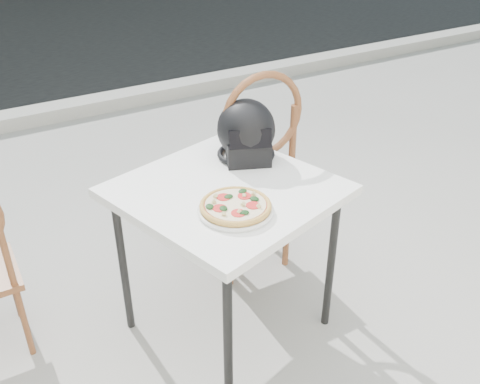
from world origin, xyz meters
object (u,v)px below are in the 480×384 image
pizza (235,205)px  cafe_chair_main (251,164)px  cafe_table_main (227,201)px  helmet (246,133)px  plate (236,210)px

pizza → cafe_chair_main: (0.41, 0.54, -0.16)m
cafe_table_main → helmet: size_ratio=2.79×
plate → cafe_chair_main: bearing=52.9°
cafe_table_main → plate: bearing=-109.4°
cafe_chair_main → pizza: bearing=54.9°
helmet → plate: bearing=-103.5°
helmet → cafe_chair_main: cafe_chair_main is taller
cafe_table_main → helmet: 0.35m
plate → pizza: bearing=91.7°
plate → pizza: pizza is taller
plate → cafe_chair_main: cafe_chair_main is taller
plate → helmet: size_ratio=1.10×
cafe_table_main → plate: size_ratio=2.54×
plate → helmet: helmet is taller
plate → pizza: size_ratio=1.12×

